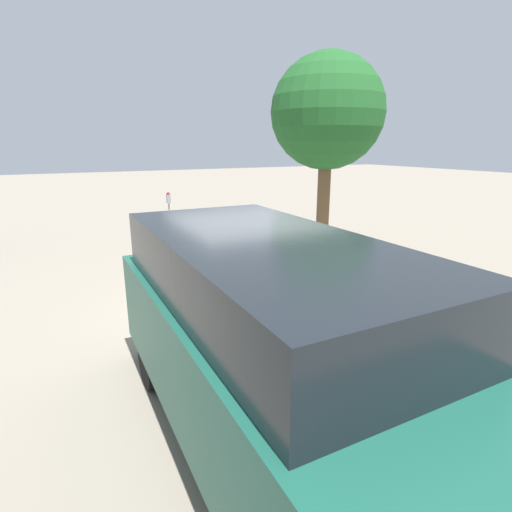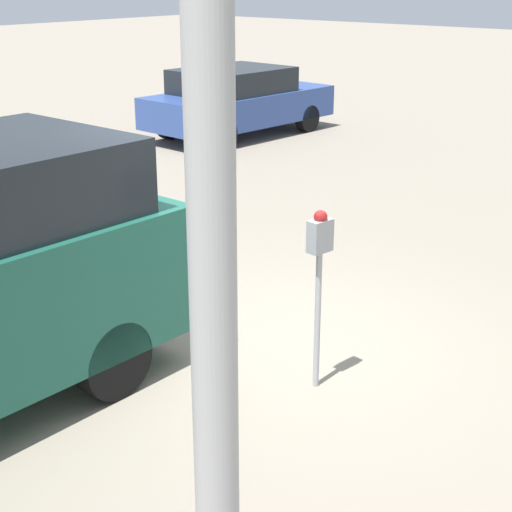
% 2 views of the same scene
% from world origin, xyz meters
% --- Properties ---
extents(ground_plane, '(80.00, 80.00, 0.00)m').
position_xyz_m(ground_plane, '(0.00, 0.00, 0.00)').
color(ground_plane, gray).
extents(parking_meter_near, '(0.21, 0.13, 1.52)m').
position_xyz_m(parking_meter_near, '(0.33, 0.66, 1.12)').
color(parking_meter_near, '#9E9EA3').
rests_on(parking_meter_near, ground).
extents(parking_meter_far, '(0.21, 0.13, 1.40)m').
position_xyz_m(parking_meter_far, '(-6.48, 0.37, 1.04)').
color(parking_meter_far, '#9E9EA3').
rests_on(parking_meter_far, ground).
extents(parked_van, '(4.63, 1.91, 2.04)m').
position_xyz_m(parked_van, '(2.88, -1.34, 1.10)').
color(parked_van, '#195142').
rests_on(parked_van, ground).
extents(street_tree, '(2.78, 2.78, 4.99)m').
position_xyz_m(street_tree, '(-2.49, 3.33, 3.57)').
color(street_tree, brown).
rests_on(street_tree, ground).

